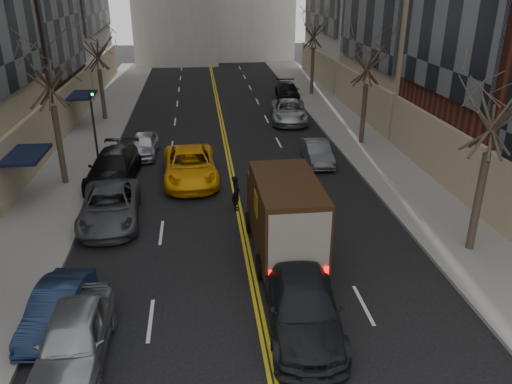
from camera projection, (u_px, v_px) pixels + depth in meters
sidewalk_left at (88, 143)px, 32.60m from camera, size 4.00×66.00×0.15m
sidewalk_right at (355, 134)px, 34.52m from camera, size 4.00×66.00×0.15m
tree_lf_mid at (45, 57)px, 23.66m from camera, size 3.20×3.20×8.91m
tree_lf_far at (96, 39)px, 35.75m from camera, size 3.20×3.20×8.12m
tree_rt_near at (500, 90)px, 17.38m from camera, size 3.20×3.20×8.71m
tree_rt_mid at (369, 47)px, 30.26m from camera, size 3.20×3.20×8.32m
tree_rt_far at (315, 19)px, 43.72m from camera, size 3.20×3.20×9.11m
traffic_signal at (94, 122)px, 27.13m from camera, size 0.29×0.26×4.70m
ups_truck at (284, 216)px, 19.09m from camera, size 2.52×6.05×3.30m
observer_sedan at (303, 306)px, 15.31m from camera, size 2.56×5.52×1.56m
taxi at (190, 166)px, 26.57m from camera, size 3.02×6.05×1.65m
pedestrian at (236, 193)px, 23.16m from camera, size 0.42×0.62×1.68m
parked_lf_a at (74, 338)px, 13.95m from camera, size 1.86×4.59×1.56m
parked_lf_b at (57, 308)px, 15.42m from camera, size 1.75×4.02×1.29m
parked_lf_c at (110, 206)px, 22.02m from camera, size 2.86×5.57×1.50m
parked_lf_d at (113, 167)px, 26.38m from camera, size 2.65×5.75×1.63m
parked_lf_e at (144, 145)px, 30.35m from camera, size 1.71×4.02×1.36m
parked_rt_a at (317, 152)px, 29.15m from camera, size 1.50×3.98×1.30m
parked_rt_b at (289, 111)px, 37.60m from camera, size 3.23×5.89×1.56m
parked_rt_c at (287, 91)px, 44.74m from camera, size 2.38×5.01×1.41m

